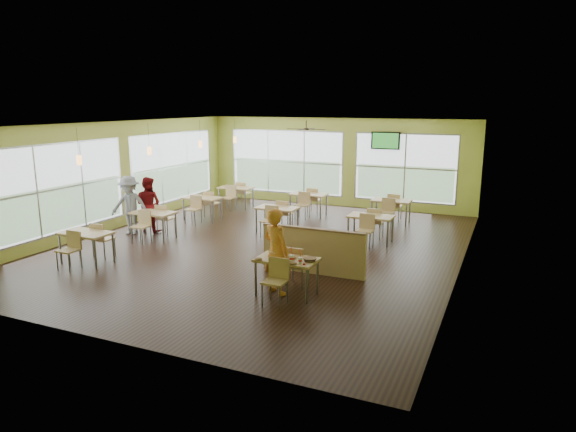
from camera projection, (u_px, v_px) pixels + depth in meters
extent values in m
plane|color=black|center=(264.00, 246.00, 13.68)|extent=(12.00, 12.00, 0.00)
plane|color=white|center=(262.00, 124.00, 12.99)|extent=(12.00, 12.00, 0.00)
cube|color=#C4D155|center=(336.00, 162.00, 18.70)|extent=(10.00, 0.04, 3.20)
cube|color=#C4D155|center=(91.00, 243.00, 7.98)|extent=(10.00, 0.04, 3.20)
cube|color=#C4D155|center=(113.00, 176.00, 15.30)|extent=(0.04, 12.00, 3.20)
cube|color=#C4D155|center=(465.00, 201.00, 11.37)|extent=(0.04, 12.00, 3.20)
cube|color=white|center=(60.00, 188.00, 13.52)|extent=(0.02, 4.50, 2.35)
cube|color=white|center=(174.00, 167.00, 17.99)|extent=(0.02, 4.50, 2.35)
cube|color=white|center=(286.00, 162.00, 19.48)|extent=(4.50, 0.02, 2.35)
cube|color=white|center=(405.00, 168.00, 17.72)|extent=(3.50, 0.02, 2.35)
cube|color=#B7BABC|center=(128.00, 214.00, 16.01)|extent=(0.04, 9.40, 0.05)
cube|color=#B7BABC|center=(342.00, 197.00, 18.85)|extent=(8.00, 0.04, 0.05)
cube|color=tan|center=(287.00, 260.00, 10.06)|extent=(1.20, 0.70, 0.04)
cube|color=brown|center=(287.00, 261.00, 10.07)|extent=(1.22, 0.71, 0.01)
cylinder|color=slate|center=(256.00, 278.00, 10.09)|extent=(0.05, 0.05, 0.71)
cylinder|color=slate|center=(307.00, 286.00, 9.67)|extent=(0.05, 0.05, 0.71)
cylinder|color=slate|center=(269.00, 270.00, 10.61)|extent=(0.05, 0.05, 0.71)
cylinder|color=slate|center=(317.00, 277.00, 10.19)|extent=(0.05, 0.05, 0.71)
cube|color=tan|center=(297.00, 265.00, 10.61)|extent=(0.42, 0.42, 0.04)
cube|color=tan|center=(301.00, 253.00, 10.73)|extent=(0.42, 0.04, 0.40)
cube|color=tan|center=(275.00, 282.00, 9.63)|extent=(0.42, 0.42, 0.04)
cube|color=tan|center=(270.00, 274.00, 9.41)|extent=(0.42, 0.04, 0.40)
cube|color=tan|center=(313.00, 252.00, 11.41)|extent=(2.40, 0.12, 1.00)
cube|color=brown|center=(313.00, 229.00, 11.29)|extent=(2.40, 0.14, 0.04)
cube|color=tan|center=(86.00, 233.00, 12.10)|extent=(1.20, 0.70, 0.04)
cube|color=brown|center=(86.00, 234.00, 12.11)|extent=(1.22, 0.71, 0.01)
cylinder|color=slate|center=(60.00, 249.00, 12.14)|extent=(0.05, 0.05, 0.71)
cylinder|color=slate|center=(95.00, 254.00, 11.71)|extent=(0.05, 0.05, 0.71)
cylinder|color=slate|center=(79.00, 243.00, 12.66)|extent=(0.05, 0.05, 0.71)
cylinder|color=slate|center=(113.00, 248.00, 12.23)|extent=(0.05, 0.05, 0.71)
cube|color=tan|center=(103.00, 239.00, 12.66)|extent=(0.42, 0.42, 0.04)
cube|color=tan|center=(108.00, 229.00, 12.78)|extent=(0.42, 0.04, 0.40)
cube|color=tan|center=(68.00, 250.00, 11.67)|extent=(0.42, 0.42, 0.04)
cube|color=tan|center=(61.00, 243.00, 11.46)|extent=(0.42, 0.04, 0.40)
cube|color=tan|center=(153.00, 213.00, 14.34)|extent=(1.20, 0.70, 0.04)
cube|color=brown|center=(153.00, 213.00, 14.34)|extent=(1.22, 0.71, 0.01)
cylinder|color=slate|center=(132.00, 226.00, 14.37)|extent=(0.05, 0.05, 0.71)
cylinder|color=slate|center=(163.00, 230.00, 13.95)|extent=(0.05, 0.05, 0.71)
cylinder|color=slate|center=(145.00, 222.00, 14.89)|extent=(0.05, 0.05, 0.71)
cylinder|color=slate|center=(176.00, 225.00, 14.47)|extent=(0.05, 0.05, 0.71)
cube|color=tan|center=(166.00, 218.00, 14.89)|extent=(0.42, 0.42, 0.04)
cube|color=tan|center=(169.00, 210.00, 15.01)|extent=(0.42, 0.04, 0.40)
cube|color=tan|center=(141.00, 227.00, 13.91)|extent=(0.42, 0.42, 0.04)
cube|color=tan|center=(136.00, 220.00, 13.69)|extent=(0.42, 0.04, 0.40)
cube|color=tan|center=(202.00, 198.00, 16.57)|extent=(1.20, 0.70, 0.04)
cube|color=brown|center=(202.00, 198.00, 16.58)|extent=(1.22, 0.71, 0.01)
cylinder|color=slate|center=(184.00, 209.00, 16.61)|extent=(0.05, 0.05, 0.71)
cylinder|color=slate|center=(212.00, 212.00, 16.18)|extent=(0.05, 0.05, 0.71)
cylinder|color=slate|center=(194.00, 206.00, 17.12)|extent=(0.05, 0.05, 0.71)
cylinder|color=slate|center=(222.00, 209.00, 16.70)|extent=(0.05, 0.05, 0.71)
cube|color=tan|center=(212.00, 203.00, 17.12)|extent=(0.42, 0.42, 0.04)
cube|color=tan|center=(215.00, 196.00, 17.25)|extent=(0.42, 0.04, 0.40)
cube|color=tan|center=(193.00, 209.00, 16.14)|extent=(0.42, 0.42, 0.04)
cube|color=tan|center=(189.00, 204.00, 15.92)|extent=(0.42, 0.04, 0.40)
cube|color=tan|center=(236.00, 188.00, 18.54)|extent=(1.20, 0.70, 0.04)
cube|color=brown|center=(236.00, 188.00, 18.54)|extent=(1.22, 0.71, 0.01)
cylinder|color=slate|center=(219.00, 198.00, 18.57)|extent=(0.05, 0.05, 0.71)
cylinder|color=slate|center=(245.00, 200.00, 18.15)|extent=(0.05, 0.05, 0.71)
cylinder|color=slate|center=(227.00, 195.00, 19.09)|extent=(0.05, 0.05, 0.71)
cylinder|color=slate|center=(253.00, 198.00, 18.67)|extent=(0.05, 0.05, 0.71)
cube|color=tan|center=(243.00, 193.00, 19.09)|extent=(0.42, 0.42, 0.04)
cube|color=tan|center=(246.00, 186.00, 19.21)|extent=(0.42, 0.04, 0.40)
cube|color=tan|center=(228.00, 198.00, 18.11)|extent=(0.42, 0.42, 0.04)
cube|color=tan|center=(225.00, 192.00, 17.89)|extent=(0.42, 0.04, 0.40)
cube|color=tan|center=(277.00, 208.00, 14.98)|extent=(1.20, 0.70, 0.04)
cube|color=brown|center=(277.00, 209.00, 14.99)|extent=(1.22, 0.71, 0.01)
cylinder|color=slate|center=(256.00, 221.00, 15.02)|extent=(0.05, 0.05, 0.71)
cylinder|color=slate|center=(290.00, 224.00, 14.59)|extent=(0.05, 0.05, 0.71)
cylinder|color=slate|center=(265.00, 217.00, 15.54)|extent=(0.05, 0.05, 0.71)
cylinder|color=slate|center=(298.00, 220.00, 15.11)|extent=(0.05, 0.05, 0.71)
cube|color=tan|center=(285.00, 214.00, 15.54)|extent=(0.42, 0.42, 0.04)
cube|color=tan|center=(287.00, 205.00, 15.66)|extent=(0.42, 0.04, 0.40)
cube|color=tan|center=(269.00, 221.00, 14.55)|extent=(0.42, 0.42, 0.04)
cube|color=tan|center=(266.00, 215.00, 14.34)|extent=(0.42, 0.04, 0.40)
cube|color=tan|center=(308.00, 194.00, 17.22)|extent=(1.20, 0.70, 0.04)
cube|color=brown|center=(308.00, 195.00, 17.22)|extent=(1.22, 0.71, 0.01)
cylinder|color=slate|center=(290.00, 205.00, 17.25)|extent=(0.05, 0.05, 0.71)
cylinder|color=slate|center=(320.00, 208.00, 16.83)|extent=(0.05, 0.05, 0.71)
cylinder|color=slate|center=(297.00, 202.00, 17.77)|extent=(0.05, 0.05, 0.71)
cylinder|color=slate|center=(326.00, 205.00, 17.35)|extent=(0.05, 0.05, 0.71)
cube|color=tan|center=(314.00, 200.00, 17.77)|extent=(0.42, 0.42, 0.04)
cube|color=tan|center=(316.00, 192.00, 17.89)|extent=(0.42, 0.04, 0.40)
cube|color=tan|center=(302.00, 205.00, 16.79)|extent=(0.42, 0.42, 0.04)
cube|color=tan|center=(300.00, 200.00, 16.57)|extent=(0.42, 0.04, 0.40)
cube|color=tan|center=(371.00, 216.00, 13.88)|extent=(1.20, 0.70, 0.04)
cube|color=brown|center=(371.00, 217.00, 13.89)|extent=(1.22, 0.71, 0.01)
cylinder|color=slate|center=(348.00, 230.00, 13.92)|extent=(0.05, 0.05, 0.71)
cylinder|color=slate|center=(387.00, 234.00, 13.49)|extent=(0.05, 0.05, 0.71)
cylinder|color=slate|center=(354.00, 225.00, 14.44)|extent=(0.05, 0.05, 0.71)
cylinder|color=slate|center=(392.00, 229.00, 14.01)|extent=(0.05, 0.05, 0.71)
cube|color=tan|center=(375.00, 222.00, 14.44)|extent=(0.42, 0.42, 0.04)
cube|color=tan|center=(377.00, 213.00, 14.56)|extent=(0.42, 0.04, 0.40)
cube|color=tan|center=(365.00, 231.00, 13.45)|extent=(0.42, 0.42, 0.04)
cube|color=tan|center=(363.00, 224.00, 13.24)|extent=(0.42, 0.04, 0.40)
cube|color=tan|center=(391.00, 200.00, 16.12)|extent=(1.20, 0.70, 0.04)
cube|color=brown|center=(391.00, 201.00, 16.12)|extent=(1.22, 0.71, 0.01)
cylinder|color=slate|center=(372.00, 212.00, 16.15)|extent=(0.05, 0.05, 0.71)
cylinder|color=slate|center=(406.00, 215.00, 15.73)|extent=(0.05, 0.05, 0.71)
cylinder|color=slate|center=(376.00, 209.00, 16.67)|extent=(0.05, 0.05, 0.71)
cylinder|color=slate|center=(410.00, 212.00, 16.25)|extent=(0.05, 0.05, 0.71)
cube|color=tan|center=(395.00, 206.00, 16.67)|extent=(0.42, 0.42, 0.04)
cube|color=tan|center=(396.00, 198.00, 16.79)|extent=(0.42, 0.04, 0.40)
cube|color=tan|center=(387.00, 212.00, 15.69)|extent=(0.42, 0.42, 0.04)
cube|color=tan|center=(386.00, 207.00, 15.47)|extent=(0.42, 0.04, 0.40)
cylinder|color=#2D2119|center=(78.00, 143.00, 11.64)|extent=(0.01, 0.01, 0.70)
cylinder|color=#FFA248|center=(79.00, 160.00, 11.73)|extent=(0.11, 0.11, 0.22)
cylinder|color=#2D2119|center=(149.00, 136.00, 13.88)|extent=(0.01, 0.01, 0.70)
cylinder|color=#FFA248|center=(149.00, 151.00, 13.96)|extent=(0.11, 0.11, 0.22)
cylinder|color=#2D2119|center=(200.00, 131.00, 16.11)|extent=(0.01, 0.01, 0.70)
cylinder|color=#FFA248|center=(200.00, 144.00, 16.20)|extent=(0.11, 0.11, 0.22)
cylinder|color=#2D2119|center=(235.00, 128.00, 18.08)|extent=(0.01, 0.01, 0.70)
cylinder|color=#FFA248|center=(235.00, 140.00, 18.16)|extent=(0.11, 0.11, 0.22)
cylinder|color=#2D2119|center=(306.00, 125.00, 15.70)|extent=(0.03, 0.03, 0.24)
cylinder|color=#2D2119|center=(306.00, 129.00, 15.73)|extent=(0.16, 0.16, 0.06)
cube|color=#2D2119|center=(317.00, 129.00, 15.59)|extent=(0.55, 0.10, 0.01)
cube|color=#2D2119|center=(310.00, 129.00, 16.04)|extent=(0.10, 0.55, 0.01)
cube|color=#2D2119|center=(296.00, 129.00, 15.87)|extent=(0.55, 0.10, 0.01)
cube|color=#2D2119|center=(302.00, 130.00, 15.42)|extent=(0.10, 0.55, 0.01)
cube|color=black|center=(386.00, 141.00, 17.72)|extent=(1.00, 0.06, 0.60)
cube|color=#287B2B|center=(385.00, 141.00, 17.69)|extent=(0.90, 0.01, 0.52)
imported|color=#E45619|center=(276.00, 251.00, 10.12)|extent=(0.75, 0.63, 1.74)
imported|color=maroon|center=(148.00, 204.00, 15.04)|extent=(0.83, 0.67, 1.63)
imported|color=slate|center=(130.00, 205.00, 14.74)|extent=(1.24, 0.92, 1.70)
cone|color=white|center=(273.00, 255.00, 10.07)|extent=(0.10, 0.10, 0.14)
cylinder|color=red|center=(273.00, 255.00, 10.07)|extent=(0.09, 0.09, 0.04)
cylinder|color=white|center=(273.00, 251.00, 10.06)|extent=(0.11, 0.11, 0.01)
cylinder|color=blue|center=(273.00, 245.00, 10.03)|extent=(0.01, 0.06, 0.24)
cone|color=white|center=(275.00, 256.00, 10.04)|extent=(0.09, 0.09, 0.12)
cylinder|color=red|center=(275.00, 255.00, 10.04)|extent=(0.08, 0.08, 0.04)
cylinder|color=white|center=(275.00, 252.00, 10.03)|extent=(0.09, 0.09, 0.01)
cylinder|color=gold|center=(275.00, 247.00, 10.01)|extent=(0.02, 0.06, 0.22)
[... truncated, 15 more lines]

